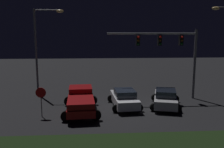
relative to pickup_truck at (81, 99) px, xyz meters
The scene contains 7 objects.
ground_plane 3.92m from the pickup_truck, 13.19° to the left, with size 80.00×80.00×0.00m, color black.
pickup_truck is the anchor object (origin of this frame).
car_sedan 7.11m from the pickup_truck, ahead, with size 3.19×4.72×1.51m.
car_sedan_far 3.75m from the pickup_truck, 16.88° to the left, with size 2.70×4.52×1.51m.
traffic_signal_gantry 9.53m from the pickup_truck, 22.94° to the left, with size 8.32×0.56×6.50m.
street_lamp_left 8.10m from the pickup_truck, 125.93° to the left, with size 2.89×0.44×8.47m.
stop_sign 3.07m from the pickup_truck, 160.44° to the right, with size 0.76×0.08×2.23m.
Camera 1 is at (-2.47, -19.64, 6.19)m, focal length 39.27 mm.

